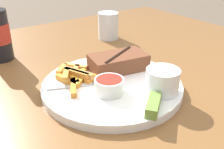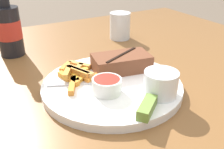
{
  "view_description": "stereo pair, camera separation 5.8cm",
  "coord_description": "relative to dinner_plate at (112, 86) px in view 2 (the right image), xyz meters",
  "views": [
    {
      "loc": [
        -0.3,
        -0.42,
        1.07
      ],
      "look_at": [
        0.0,
        0.0,
        0.8
      ],
      "focal_mm": 42.0,
      "sensor_mm": 36.0,
      "label": 1
    },
    {
      "loc": [
        -0.25,
        -0.45,
        1.07
      ],
      "look_at": [
        0.0,
        0.0,
        0.8
      ],
      "focal_mm": 42.0,
      "sensor_mm": 36.0,
      "label": 2
    }
  ],
  "objects": [
    {
      "name": "pickle_spear",
      "position": [
        0.0,
        -0.13,
        0.02
      ],
      "size": [
        0.07,
        0.06,
        0.02
      ],
      "color": "olive",
      "rests_on": "dinner_plate"
    },
    {
      "name": "drinking_glass",
      "position": [
        0.2,
        0.3,
        0.04
      ],
      "size": [
        0.07,
        0.07,
        0.09
      ],
      "color": "silver",
      "rests_on": "dining_table"
    },
    {
      "name": "dinner_plate",
      "position": [
        0.0,
        0.0,
        0.0
      ],
      "size": [
        0.31,
        0.31,
        0.02
      ],
      "color": "white",
      "rests_on": "dining_table"
    },
    {
      "name": "coleslaw_cup",
      "position": [
        0.06,
        -0.09,
        0.04
      ],
      "size": [
        0.07,
        0.07,
        0.05
      ],
      "color": "white",
      "rests_on": "dinner_plate"
    },
    {
      "name": "steak_portion",
      "position": [
        0.05,
        0.05,
        0.03
      ],
      "size": [
        0.15,
        0.1,
        0.04
      ],
      "color": "brown",
      "rests_on": "dinner_plate"
    },
    {
      "name": "beer_bottle",
      "position": [
        -0.16,
        0.33,
        0.07
      ],
      "size": [
        0.07,
        0.07,
        0.23
      ],
      "color": "black",
      "rests_on": "dining_table"
    },
    {
      "name": "fries_pile",
      "position": [
        -0.06,
        0.06,
        0.02
      ],
      "size": [
        0.11,
        0.15,
        0.02
      ],
      "color": "#D98E42",
      "rests_on": "dinner_plate"
    },
    {
      "name": "dipping_sauce_cup",
      "position": [
        -0.03,
        -0.03,
        0.03
      ],
      "size": [
        0.06,
        0.06,
        0.03
      ],
      "color": "silver",
      "rests_on": "dinner_plate"
    },
    {
      "name": "dining_table",
      "position": [
        0.0,
        0.0,
        -0.08
      ],
      "size": [
        1.31,
        1.2,
        0.77
      ],
      "color": "brown",
      "rests_on": "ground_plane"
    },
    {
      "name": "fork_utensil",
      "position": [
        -0.08,
        0.03,
        0.01
      ],
      "size": [
        0.13,
        0.06,
        0.0
      ],
      "rotation": [
        0.0,
        0.0,
        5.88
      ],
      "color": "#B7B7BC",
      "rests_on": "dinner_plate"
    }
  ]
}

